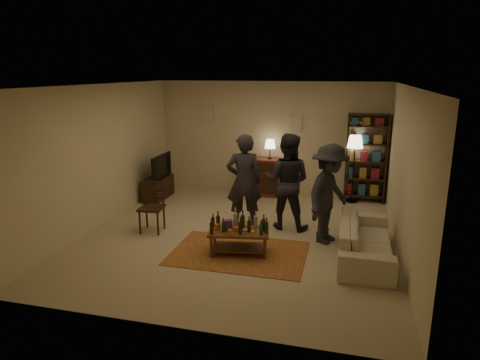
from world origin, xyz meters
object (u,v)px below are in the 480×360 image
(person_right, at_px, (287,182))
(person_by_sofa, at_px, (329,194))
(sofa, at_px, (365,239))
(floor_lamp, at_px, (355,146))
(tv_stand, at_px, (158,183))
(person_left, at_px, (244,182))
(dining_chair, at_px, (153,204))
(dresser, at_px, (260,176))
(bookshelf, at_px, (366,157))
(coffee_table, at_px, (239,232))

(person_right, relative_size, person_by_sofa, 1.04)
(sofa, bearing_deg, floor_lamp, 4.01)
(tv_stand, xyz_separation_m, person_left, (2.42, -1.37, 0.53))
(dining_chair, relative_size, person_right, 0.54)
(dresser, relative_size, person_left, 0.75)
(person_left, height_order, person_by_sofa, person_left)
(tv_stand, distance_m, dresser, 2.43)
(dresser, height_order, bookshelf, bookshelf)
(dresser, height_order, person_by_sofa, person_by_sofa)
(sofa, distance_m, person_by_sofa, 0.99)
(dresser, bearing_deg, bookshelf, 1.57)
(dresser, relative_size, sofa, 0.65)
(person_by_sofa, bearing_deg, dresser, 58.84)
(bookshelf, relative_size, person_by_sofa, 1.15)
(coffee_table, relative_size, dining_chair, 1.07)
(dining_chair, bearing_deg, dresser, 57.91)
(bookshelf, relative_size, floor_lamp, 1.30)
(sofa, bearing_deg, bookshelf, -0.82)
(dresser, relative_size, person_right, 0.75)
(tv_stand, height_order, person_by_sofa, person_by_sofa)
(tv_stand, relative_size, floor_lamp, 0.68)
(bookshelf, height_order, floor_lamp, bookshelf)
(bookshelf, height_order, sofa, bookshelf)
(coffee_table, height_order, bookshelf, bookshelf)
(floor_lamp, bearing_deg, dresser, 178.33)
(tv_stand, bearing_deg, dining_chair, -67.56)
(coffee_table, height_order, floor_lamp, floor_lamp)
(tv_stand, distance_m, sofa, 5.14)
(tv_stand, bearing_deg, dresser, 22.07)
(coffee_table, bearing_deg, dining_chair, 161.25)
(person_left, xyz_separation_m, person_right, (0.79, 0.20, 0.00))
(floor_lamp, height_order, person_right, person_right)
(dresser, relative_size, floor_lamp, 0.88)
(coffee_table, distance_m, person_right, 1.61)
(tv_stand, relative_size, sofa, 0.51)
(coffee_table, distance_m, person_by_sofa, 1.71)
(coffee_table, bearing_deg, person_left, 100.01)
(person_left, height_order, person_right, person_right)
(sofa, distance_m, person_right, 1.87)
(tv_stand, height_order, dresser, dresser)
(dining_chair, relative_size, floor_lamp, 0.64)
(tv_stand, bearing_deg, sofa, -25.34)
(person_right, bearing_deg, person_by_sofa, 152.71)
(dining_chair, xyz_separation_m, dresser, (1.45, 2.86, -0.04))
(coffee_table, bearing_deg, bookshelf, 59.87)
(dresser, bearing_deg, person_left, -85.78)
(coffee_table, xyz_separation_m, person_by_sofa, (1.38, 0.87, 0.50))
(person_left, xyz_separation_m, person_by_sofa, (1.59, -0.33, -0.04))
(coffee_table, xyz_separation_m, bookshelf, (2.06, 3.55, 0.66))
(bookshelf, distance_m, person_by_sofa, 2.76)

